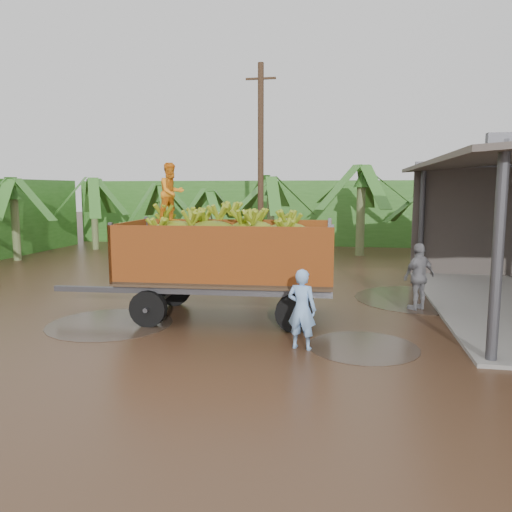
{
  "coord_description": "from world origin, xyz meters",
  "views": [
    {
      "loc": [
        2.68,
        -13.06,
        3.16
      ],
      "look_at": [
        0.43,
        -0.84,
        1.48
      ],
      "focal_mm": 35.0,
      "sensor_mm": 36.0,
      "label": 1
    }
  ],
  "objects_px": {
    "man_blue": "(302,309)",
    "utility_pole": "(261,166)",
    "man_grey": "(419,277)",
    "banana_trailer": "(227,256)"
  },
  "relations": [
    {
      "from": "man_blue",
      "to": "utility_pole",
      "type": "xyz_separation_m",
      "value": [
        -2.64,
        10.4,
        3.27
      ]
    },
    {
      "from": "man_blue",
      "to": "man_grey",
      "type": "relative_size",
      "value": 0.91
    },
    {
      "from": "man_blue",
      "to": "utility_pole",
      "type": "bearing_deg",
      "value": -61.41
    },
    {
      "from": "banana_trailer",
      "to": "utility_pole",
      "type": "bearing_deg",
      "value": 91.09
    },
    {
      "from": "utility_pole",
      "to": "banana_trailer",
      "type": "bearing_deg",
      "value": -85.72
    },
    {
      "from": "man_grey",
      "to": "man_blue",
      "type": "bearing_deg",
      "value": 14.82
    },
    {
      "from": "banana_trailer",
      "to": "man_grey",
      "type": "bearing_deg",
      "value": 16.2
    },
    {
      "from": "banana_trailer",
      "to": "man_blue",
      "type": "bearing_deg",
      "value": -49.55
    },
    {
      "from": "man_blue",
      "to": "man_grey",
      "type": "height_order",
      "value": "man_grey"
    },
    {
      "from": "man_blue",
      "to": "man_grey",
      "type": "distance_m",
      "value": 4.66
    }
  ]
}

